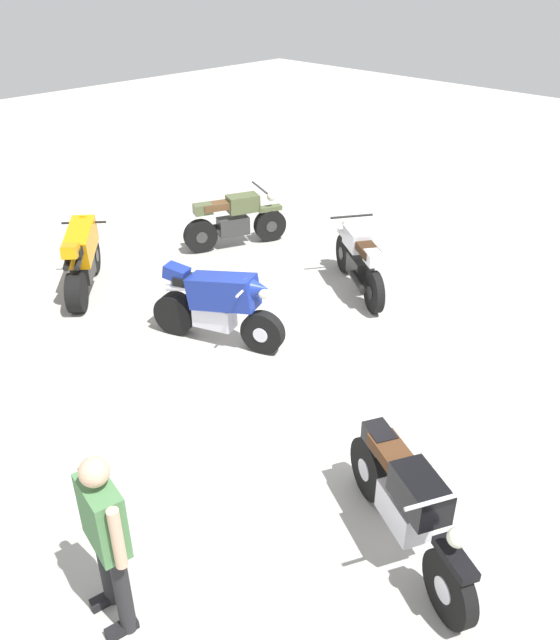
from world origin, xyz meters
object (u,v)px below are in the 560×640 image
at_px(motorcycle_orange_sportbike, 82,256).
at_px(person_in_green_shirt, 105,532).
at_px(motorcycle_black_cruiser, 407,505).
at_px(motorcycle_blue_sportbike, 218,304).
at_px(motorcycle_olive_vintage, 235,221).
at_px(motorcycle_silver_cruiser, 359,260).

xyz_separation_m(motorcycle_orange_sportbike, person_in_green_shirt, (-5.37, 2.91, 0.36)).
height_order(motorcycle_orange_sportbike, motorcycle_black_cruiser, motorcycle_orange_sportbike).
distance_m(motorcycle_orange_sportbike, motorcycle_blue_sportbike, 2.76).
distance_m(motorcycle_orange_sportbike, person_in_green_shirt, 6.12).
bearing_deg(motorcycle_orange_sportbike, motorcycle_blue_sportbike, -129.53).
height_order(motorcycle_orange_sportbike, motorcycle_blue_sportbike, same).
bearing_deg(motorcycle_olive_vintage, motorcycle_black_cruiser, -97.56).
xyz_separation_m(motorcycle_blue_sportbike, person_in_green_shirt, (-2.65, 3.37, 0.36)).
bearing_deg(motorcycle_blue_sportbike, person_in_green_shirt, -73.44).
bearing_deg(person_in_green_shirt, motorcycle_blue_sportbike, -131.62).
relative_size(motorcycle_blue_sportbike, motorcycle_silver_cruiser, 1.04).
distance_m(motorcycle_blue_sportbike, motorcycle_silver_cruiser, 2.62).
relative_size(motorcycle_orange_sportbike, motorcycle_black_cruiser, 0.83).
bearing_deg(motorcycle_olive_vintage, motorcycle_blue_sportbike, -113.57).
relative_size(motorcycle_blue_sportbike, motorcycle_olive_vintage, 1.01).
height_order(motorcycle_silver_cruiser, person_in_green_shirt, person_in_green_shirt).
distance_m(motorcycle_blue_sportbike, person_in_green_shirt, 4.30).
bearing_deg(person_in_green_shirt, motorcycle_silver_cruiser, -149.00).
xyz_separation_m(motorcycle_black_cruiser, person_in_green_shirt, (1.25, 2.20, 0.43)).
bearing_deg(motorcycle_blue_sportbike, motorcycle_silver_cruiser, 59.92).
distance_m(motorcycle_black_cruiser, motorcycle_olive_vintage, 7.21).
distance_m(motorcycle_olive_vintage, motorcycle_silver_cruiser, 2.74).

